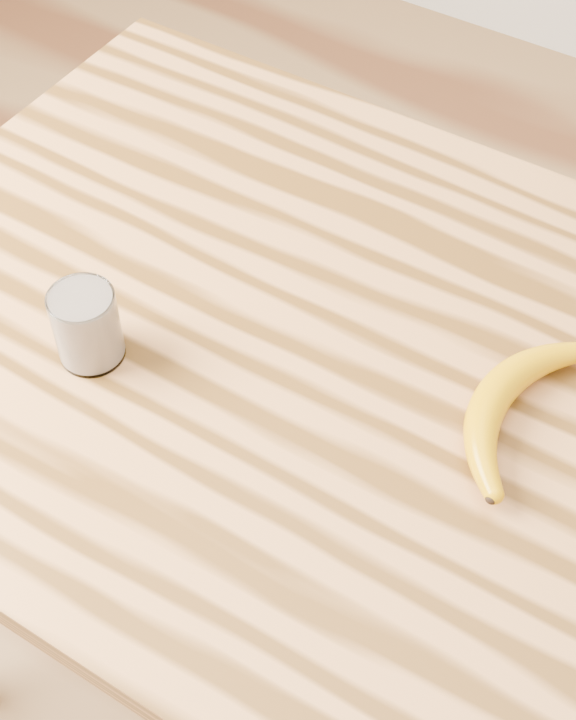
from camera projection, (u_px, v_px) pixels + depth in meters
The scene contains 3 objects.
table at pixel (361, 444), 1.14m from camera, with size 1.20×0.80×0.90m.
smoothie_glass at pixel (87, 325), 1.02m from camera, with size 0.07×0.07×0.09m.
banana at pixel (494, 393), 1.00m from camera, with size 0.11×0.31×0.04m, color #C68B02, non-canonical shape.
Camera 1 is at (0.27, -0.59, 1.71)m, focal length 50.00 mm.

